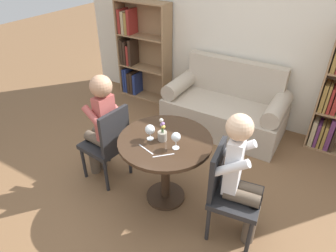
{
  "coord_description": "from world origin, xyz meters",
  "views": [
    {
      "loc": [
        1.19,
        -1.91,
        2.34
      ],
      "look_at": [
        0.0,
        0.05,
        0.86
      ],
      "focal_mm": 32.0,
      "sensor_mm": 36.0,
      "label": 1
    }
  ],
  "objects_px": {
    "chair_right": "(228,189)",
    "flower_vase": "(162,133)",
    "couch": "(225,108)",
    "person_right": "(241,177)",
    "chair_left": "(109,142)",
    "bookshelf_left": "(139,53)",
    "person_left": "(101,124)",
    "wine_glass_right": "(176,137)",
    "wine_glass_left": "(150,130)"
  },
  "relations": [
    {
      "from": "couch",
      "to": "chair_right",
      "type": "height_order",
      "value": "couch"
    },
    {
      "from": "chair_left",
      "to": "person_left",
      "type": "bearing_deg",
      "value": -93.81
    },
    {
      "from": "chair_right",
      "to": "wine_glass_right",
      "type": "bearing_deg",
      "value": 82.67
    },
    {
      "from": "chair_right",
      "to": "bookshelf_left",
      "type": "bearing_deg",
      "value": 42.49
    },
    {
      "from": "bookshelf_left",
      "to": "person_left",
      "type": "xyz_separation_m",
      "value": [
        0.87,
        -1.88,
        -0.05
      ]
    },
    {
      "from": "person_left",
      "to": "flower_vase",
      "type": "bearing_deg",
      "value": 96.82
    },
    {
      "from": "chair_left",
      "to": "chair_right",
      "type": "relative_size",
      "value": 1.0
    },
    {
      "from": "couch",
      "to": "wine_glass_right",
      "type": "bearing_deg",
      "value": -84.81
    },
    {
      "from": "couch",
      "to": "chair_left",
      "type": "distance_m",
      "value": 1.76
    },
    {
      "from": "flower_vase",
      "to": "wine_glass_right",
      "type": "bearing_deg",
      "value": -14.05
    },
    {
      "from": "person_right",
      "to": "wine_glass_left",
      "type": "distance_m",
      "value": 0.9
    },
    {
      "from": "couch",
      "to": "person_right",
      "type": "distance_m",
      "value": 1.81
    },
    {
      "from": "person_right",
      "to": "wine_glass_right",
      "type": "distance_m",
      "value": 0.63
    },
    {
      "from": "couch",
      "to": "chair_left",
      "type": "relative_size",
      "value": 1.76
    },
    {
      "from": "bookshelf_left",
      "to": "chair_right",
      "type": "height_order",
      "value": "bookshelf_left"
    },
    {
      "from": "wine_glass_left",
      "to": "flower_vase",
      "type": "height_order",
      "value": "flower_vase"
    },
    {
      "from": "chair_right",
      "to": "wine_glass_left",
      "type": "relative_size",
      "value": 6.05
    },
    {
      "from": "chair_right",
      "to": "flower_vase",
      "type": "xyz_separation_m",
      "value": [
        -0.69,
        0.04,
        0.32
      ]
    },
    {
      "from": "person_left",
      "to": "couch",
      "type": "bearing_deg",
      "value": 160.39
    },
    {
      "from": "person_left",
      "to": "wine_glass_right",
      "type": "bearing_deg",
      "value": 93.94
    },
    {
      "from": "chair_right",
      "to": "wine_glass_left",
      "type": "distance_m",
      "value": 0.86
    },
    {
      "from": "wine_glass_left",
      "to": "wine_glass_right",
      "type": "relative_size",
      "value": 0.92
    },
    {
      "from": "chair_left",
      "to": "chair_right",
      "type": "xyz_separation_m",
      "value": [
        1.34,
        -0.01,
        0.0
      ]
    },
    {
      "from": "couch",
      "to": "wine_glass_right",
      "type": "height_order",
      "value": "couch"
    },
    {
      "from": "bookshelf_left",
      "to": "flower_vase",
      "type": "distance_m",
      "value": 2.46
    },
    {
      "from": "person_right",
      "to": "chair_left",
      "type": "bearing_deg",
      "value": 82.68
    },
    {
      "from": "couch",
      "to": "bookshelf_left",
      "type": "relative_size",
      "value": 1.04
    },
    {
      "from": "couch",
      "to": "flower_vase",
      "type": "xyz_separation_m",
      "value": [
        -0.02,
        -1.59,
        0.51
      ]
    },
    {
      "from": "person_left",
      "to": "flower_vase",
      "type": "height_order",
      "value": "person_left"
    },
    {
      "from": "bookshelf_left",
      "to": "chair_left",
      "type": "relative_size",
      "value": 1.7
    },
    {
      "from": "couch",
      "to": "chair_left",
      "type": "bearing_deg",
      "value": -112.39
    },
    {
      "from": "bookshelf_left",
      "to": "person_right",
      "type": "xyz_separation_m",
      "value": [
        2.38,
        -1.88,
        -0.06
      ]
    },
    {
      "from": "chair_right",
      "to": "person_right",
      "type": "bearing_deg",
      "value": -84.63
    },
    {
      "from": "person_right",
      "to": "couch",
      "type": "bearing_deg",
      "value": 17.23
    },
    {
      "from": "wine_glass_left",
      "to": "person_left",
      "type": "bearing_deg",
      "value": 177.78
    },
    {
      "from": "wine_glass_left",
      "to": "wine_glass_right",
      "type": "bearing_deg",
      "value": -0.04
    },
    {
      "from": "wine_glass_right",
      "to": "flower_vase",
      "type": "xyz_separation_m",
      "value": [
        -0.17,
        0.04,
        -0.03
      ]
    },
    {
      "from": "chair_right",
      "to": "wine_glass_left",
      "type": "xyz_separation_m",
      "value": [
        -0.79,
        -0.01,
        0.35
      ]
    },
    {
      "from": "bookshelf_left",
      "to": "wine_glass_right",
      "type": "height_order",
      "value": "bookshelf_left"
    },
    {
      "from": "person_left",
      "to": "flower_vase",
      "type": "relative_size",
      "value": 5.31
    },
    {
      "from": "bookshelf_left",
      "to": "person_right",
      "type": "relative_size",
      "value": 1.24
    },
    {
      "from": "wine_glass_right",
      "to": "flower_vase",
      "type": "distance_m",
      "value": 0.17
    },
    {
      "from": "bookshelf_left",
      "to": "wine_glass_right",
      "type": "relative_size",
      "value": 9.48
    },
    {
      "from": "couch",
      "to": "flower_vase",
      "type": "height_order",
      "value": "flower_vase"
    },
    {
      "from": "wine_glass_left",
      "to": "chair_right",
      "type": "bearing_deg",
      "value": 0.38
    },
    {
      "from": "bookshelf_left",
      "to": "wine_glass_right",
      "type": "distance_m",
      "value": 2.6
    },
    {
      "from": "chair_left",
      "to": "wine_glass_left",
      "type": "height_order",
      "value": "chair_left"
    },
    {
      "from": "chair_left",
      "to": "person_right",
      "type": "height_order",
      "value": "person_right"
    },
    {
      "from": "chair_right",
      "to": "flower_vase",
      "type": "distance_m",
      "value": 0.76
    },
    {
      "from": "person_right",
      "to": "flower_vase",
      "type": "xyz_separation_m",
      "value": [
        -0.77,
        0.02,
        0.15
      ]
    }
  ]
}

